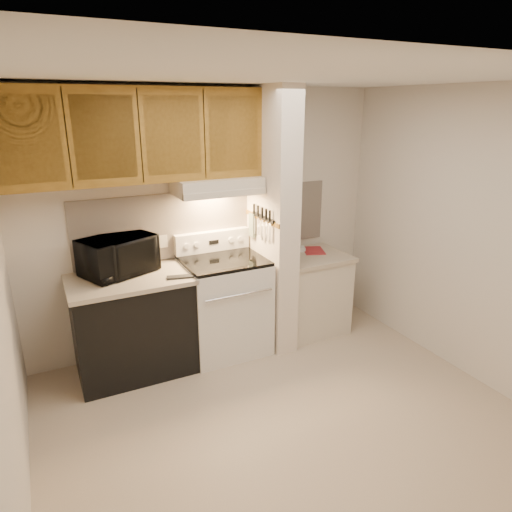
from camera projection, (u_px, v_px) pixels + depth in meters
floor at (282, 415)px, 3.60m from camera, size 3.60×3.60×0.00m
ceiling at (290, 75)px, 2.81m from camera, size 3.60×3.60×0.00m
wall_back at (210, 220)px, 4.48m from camera, size 3.60×2.50×0.02m
wall_right at (465, 235)px, 3.96m from camera, size 0.02×3.00×2.50m
backsplash at (210, 222)px, 4.47m from camera, size 2.60×0.02×0.63m
range_body at (225, 307)px, 4.43m from camera, size 0.76×0.65×0.92m
oven_window at (238, 316)px, 4.15m from camera, size 0.50×0.01×0.30m
oven_handle at (239, 295)px, 4.05m from camera, size 0.65×0.02×0.02m
cooktop at (224, 260)px, 4.28m from camera, size 0.74×0.64×0.03m
range_backguard at (212, 241)px, 4.49m from camera, size 0.76×0.08×0.20m
range_display at (214, 242)px, 4.45m from camera, size 0.10×0.01×0.04m
range_knob_left_outer at (187, 246)px, 4.33m from camera, size 0.05×0.02×0.05m
range_knob_left_inner at (196, 245)px, 4.38m from camera, size 0.05×0.02×0.05m
range_knob_right_inner at (231, 240)px, 4.53m from camera, size 0.05×0.02×0.05m
range_knob_right_outer at (240, 239)px, 4.57m from camera, size 0.05×0.02×0.05m
dishwasher_front at (134, 327)px, 4.08m from camera, size 1.00×0.63×0.87m
left_countertop at (129, 280)px, 3.94m from camera, size 1.04×0.67×0.04m
spoon_rest at (181, 277)px, 3.93m from camera, size 0.24×0.12×0.02m
teal_jar at (106, 274)px, 3.88m from camera, size 0.12×0.12×0.10m
outlet at (163, 241)px, 4.30m from camera, size 0.08×0.01×0.12m
microwave at (118, 256)px, 3.98m from camera, size 0.71×0.61×0.33m
partition_pillar at (272, 222)px, 4.40m from camera, size 0.22×0.70×2.50m
pillar_trim at (261, 218)px, 4.33m from camera, size 0.01×0.70×0.04m
knife_strip at (263, 218)px, 4.28m from camera, size 0.02×0.42×0.04m
knife_blade_a at (270, 232)px, 4.17m from camera, size 0.01×0.03×0.16m
knife_handle_a at (270, 216)px, 4.13m from camera, size 0.02×0.02×0.10m
knife_blade_b at (267, 231)px, 4.23m from camera, size 0.01×0.04×0.18m
knife_handle_b at (266, 214)px, 4.19m from camera, size 0.02×0.02×0.10m
knife_blade_c at (263, 230)px, 4.30m from camera, size 0.01×0.04×0.20m
knife_handle_c at (262, 213)px, 4.25m from camera, size 0.02×0.02×0.10m
knife_blade_d at (259, 226)px, 4.36m from camera, size 0.01×0.04×0.16m
knife_handle_d at (258, 211)px, 4.33m from camera, size 0.02×0.02×0.10m
knife_blade_e at (254, 225)px, 4.46m from camera, size 0.01×0.04×0.18m
knife_handle_e at (254, 209)px, 4.40m from camera, size 0.02×0.02×0.10m
oven_mitt at (252, 225)px, 4.50m from camera, size 0.03×0.10×0.23m
right_cab_base at (309, 295)px, 4.86m from camera, size 0.70×0.60×0.81m
right_countertop at (311, 257)px, 4.72m from camera, size 0.74×0.64×0.04m
red_folder at (314, 251)px, 4.84m from camera, size 0.29×0.34×0.01m
white_box at (298, 249)px, 4.84m from camera, size 0.18×0.15×0.04m
range_hood at (217, 185)px, 4.17m from camera, size 0.78×0.44×0.15m
hood_lip at (226, 194)px, 4.01m from camera, size 0.78×0.04×0.06m
upper_cabinets at (136, 135)px, 3.78m from camera, size 2.18×0.33×0.77m
cab_door_a at (27, 140)px, 3.30m from camera, size 0.46×0.01×0.63m
cab_gap_a at (67, 139)px, 3.41m from camera, size 0.01×0.01×0.73m
cab_door_b at (105, 138)px, 3.53m from camera, size 0.46×0.01×0.63m
cab_gap_b at (140, 137)px, 3.64m from camera, size 0.01×0.01×0.73m
cab_door_c at (173, 136)px, 3.75m from camera, size 0.46×0.01×0.63m
cab_gap_c at (204, 135)px, 3.87m from camera, size 0.01×0.01×0.73m
cab_door_d at (234, 134)px, 3.98m from camera, size 0.46×0.01×0.63m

